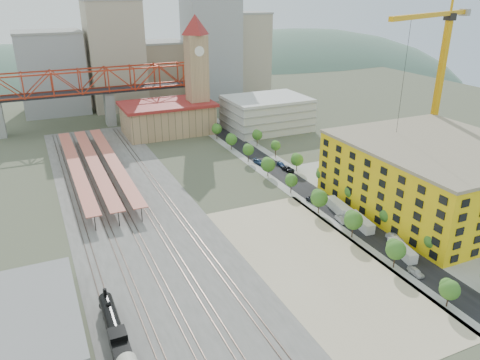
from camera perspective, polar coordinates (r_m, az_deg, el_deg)
name	(u,v)px	position (r m, az deg, el deg)	size (l,w,h in m)	color
ground	(268,206)	(133.89, 3.40, -3.14)	(400.00, 400.00, 0.00)	#474C38
ballast_strip	(129,204)	(138.30, -13.43, -2.87)	(36.00, 165.00, 0.06)	#605E59
dirt_lot	(317,264)	(108.49, 9.36, -10.01)	(28.00, 67.00, 0.06)	tan
street_asphalt	(290,179)	(153.07, 6.10, 0.16)	(12.00, 170.00, 0.06)	black
sidewalk_west	(275,181)	(150.52, 4.29, -0.17)	(3.00, 170.00, 0.04)	gray
sidewalk_east	(304,176)	(155.78, 7.85, 0.48)	(3.00, 170.00, 0.04)	gray
construction_pad	(439,205)	(145.77, 23.12, -2.80)	(50.00, 90.00, 0.06)	gray
rail_tracks	(122,205)	(137.98, -14.16, -2.95)	(26.56, 160.00, 0.18)	#382B23
platform_canopies	(94,163)	(161.45, -17.32, 1.95)	(16.00, 80.00, 4.12)	#B75C46
station_hall	(168,118)	(202.06, -8.80, 7.53)	(38.00, 24.00, 13.10)	tan
clock_tower	(196,63)	(199.61, -5.33, 13.98)	(12.00, 12.00, 52.00)	tan
parking_garage	(267,113)	(205.88, 3.27, 8.13)	(34.00, 26.00, 14.00)	silver
truss_bridge	(107,83)	(217.34, -15.90, 11.30)	(94.00, 9.60, 25.60)	gray
construction_building	(437,176)	(140.18, 22.86, 0.44)	(44.60, 50.60, 18.80)	gold
warehouse	(14,327)	(94.64, -25.82, -15.87)	(22.00, 32.00, 5.00)	gray
street_trees	(306,190)	(145.28, 8.08, -1.21)	(15.40, 124.40, 8.00)	#3B6B20
skyline	(156,59)	(259.36, -10.17, 14.35)	(133.00, 46.00, 60.00)	#9EA0A3
distant_hills	(171,161)	(404.47, -8.37, 2.34)	(647.00, 264.00, 227.00)	#4C6B59
locomotive	(115,330)	(88.80, -15.02, -17.25)	(2.89, 22.31, 5.58)	black
tower_crane	(439,61)	(162.66, 23.05, 13.20)	(51.55, 23.70, 59.03)	orange
site_trailer_a	(402,250)	(115.89, 19.17, -8.10)	(2.37, 9.02, 2.47)	silver
site_trailer_b	(361,222)	(125.63, 14.50, -5.01)	(2.54, 9.64, 2.64)	silver
site_trailer_c	(343,210)	(130.92, 12.45, -3.63)	(2.61, 9.94, 2.72)	silver
site_trailer_d	(338,207)	(132.55, 11.87, -3.24)	(2.60, 9.87, 2.70)	silver
car_0	(416,272)	(109.83, 20.64, -10.44)	(1.70, 4.23, 1.44)	silver
car_1	(341,220)	(127.13, 12.23, -4.74)	(1.54, 4.43, 1.46)	gray
car_2	(314,201)	(136.76, 8.99, -2.49)	(2.33, 5.06, 1.41)	black
car_3	(259,162)	(165.12, 2.29, 2.22)	(2.00, 4.91, 1.42)	navy
car_4	(397,240)	(120.96, 18.64, -6.93)	(1.86, 4.62, 1.57)	silver
car_5	(395,238)	(121.59, 18.33, -6.74)	(1.61, 4.63, 1.53)	#AEAEB3
car_6	(288,169)	(159.28, 5.90, 1.34)	(2.39, 5.19, 1.44)	black
car_7	(281,165)	(163.12, 5.07, 1.87)	(1.85, 4.56, 1.32)	navy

